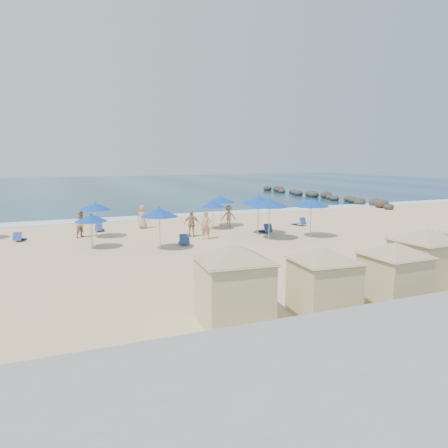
{
  "coord_description": "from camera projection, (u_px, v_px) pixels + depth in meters",
  "views": [
    {
      "loc": [
        -8.62,
        -21.29,
        5.28
      ],
      "look_at": [
        1.72,
        3.0,
        1.16
      ],
      "focal_mm": 35.0,
      "sensor_mm": 36.0,
      "label": 1
    }
  ],
  "objects": [
    {
      "name": "beachgoer_2",
      "position": [
        192.0,
        224.0,
        28.66
      ],
      "size": [
        1.11,
        0.84,
        1.75
      ],
      "primitive_type": "imported",
      "rotation": [
        0.0,
        0.0,
        2.68
      ],
      "color": "tan",
      "rests_on": "ground"
    },
    {
      "name": "rock_jetty",
      "position": [
        318.0,
        195.0,
        55.37
      ],
      "size": [
        2.56,
        26.66,
        0.96
      ],
      "color": "#282422",
      "rests_on": "ground"
    },
    {
      "name": "beachgoer_5",
      "position": [
        206.0,
        225.0,
        27.81
      ],
      "size": [
        0.78,
        0.73,
        1.79
      ],
      "primitive_type": "imported",
      "rotation": [
        0.0,
        0.0,
        5.66
      ],
      "color": "tan",
      "rests_on": "ground"
    },
    {
      "name": "umbrella_5",
      "position": [
        92.0,
        218.0,
        24.88
      ],
      "size": [
        1.81,
        1.81,
        2.06
      ],
      "color": "#A5A8AD",
      "rests_on": "ground"
    },
    {
      "name": "seawall",
      "position": [
        415.0,
        339.0,
        11.13
      ],
      "size": [
        160.0,
        6.1,
        1.22
      ],
      "color": "gray",
      "rests_on": "ground"
    },
    {
      "name": "beach_chair_1",
      "position": [
        19.0,
        238.0,
        27.26
      ],
      "size": [
        0.82,
        1.24,
        0.63
      ],
      "color": "navy",
      "rests_on": "ground"
    },
    {
      "name": "beachgoer_3",
      "position": [
        229.0,
        216.0,
        32.69
      ],
      "size": [
        1.22,
        1.04,
        1.63
      ],
      "primitive_type": "imported",
      "rotation": [
        0.0,
        0.0,
        2.64
      ],
      "color": "tan",
      "rests_on": "ground"
    },
    {
      "name": "umbrella_11",
      "position": [
        311.0,
        203.0,
        28.19
      ],
      "size": [
        2.33,
        2.33,
        2.65
      ],
      "color": "#A5A8AD",
      "rests_on": "ground"
    },
    {
      "name": "cabana_0",
      "position": [
        234.0,
        274.0,
        13.64
      ],
      "size": [
        4.49,
        4.49,
        2.83
      ],
      "color": "#CBBA8B",
      "rests_on": "ground"
    },
    {
      "name": "umbrella_4",
      "position": [
        95.0,
        206.0,
        28.08
      ],
      "size": [
        2.09,
        2.09,
        2.38
      ],
      "color": "#A5A8AD",
      "rests_on": "ground"
    },
    {
      "name": "cabana_1",
      "position": [
        324.0,
        272.0,
        14.43
      ],
      "size": [
        4.07,
        4.07,
        2.56
      ],
      "color": "#CBBA8B",
      "rests_on": "ground"
    },
    {
      "name": "umbrella_8",
      "position": [
        269.0,
        203.0,
        27.4
      ],
      "size": [
        2.4,
        2.4,
        2.73
      ],
      "color": "#A5A8AD",
      "rests_on": "ground"
    },
    {
      "name": "beach_chair_2",
      "position": [
        99.0,
        229.0,
        30.77
      ],
      "size": [
        0.78,
        1.21,
        0.62
      ],
      "color": "navy",
      "rests_on": "ground"
    },
    {
      "name": "umbrella_7",
      "position": [
        213.0,
        204.0,
        31.37
      ],
      "size": [
        1.86,
        1.86,
        2.12
      ],
      "color": "#A5A8AD",
      "rests_on": "ground"
    },
    {
      "name": "beach_chair_3",
      "position": [
        184.0,
        241.0,
        26.11
      ],
      "size": [
        0.88,
        1.43,
        0.73
      ],
      "color": "navy",
      "rests_on": "ground"
    },
    {
      "name": "umbrella_6",
      "position": [
        159.0,
        212.0,
        24.47
      ],
      "size": [
        2.17,
        2.17,
        2.47
      ],
      "color": "#A5A8AD",
      "rests_on": "ground"
    },
    {
      "name": "cabana_2",
      "position": [
        394.0,
        266.0,
        15.28
      ],
      "size": [
        4.05,
        4.05,
        2.54
      ],
      "color": "#CBBA8B",
      "rests_on": "ground"
    },
    {
      "name": "ocean",
      "position": [
        94.0,
        187.0,
        73.5
      ],
      "size": [
        160.0,
        80.0,
        0.06
      ],
      "primitive_type": "cube",
      "color": "#0D2D4C",
      "rests_on": "ground"
    },
    {
      "name": "surf_line",
      "position": [
        149.0,
        217.0,
        37.59
      ],
      "size": [
        160.0,
        2.5,
        0.08
      ],
      "primitive_type": "cube",
      "color": "white",
      "rests_on": "ground"
    },
    {
      "name": "trash_bin",
      "position": [
        371.0,
        260.0,
        20.6
      ],
      "size": [
        0.94,
        0.94,
        0.81
      ],
      "primitive_type": "cube",
      "rotation": [
        0.0,
        0.0,
        -0.18
      ],
      "color": "black",
      "rests_on": "ground"
    },
    {
      "name": "beach_chair_5",
      "position": [
        300.0,
        223.0,
        33.42
      ],
      "size": [
        0.84,
        1.3,
        0.66
      ],
      "color": "navy",
      "rests_on": "ground"
    },
    {
      "name": "ground",
      "position": [
        216.0,
        255.0,
        23.5
      ],
      "size": [
        160.0,
        160.0,
        0.0
      ],
      "primitive_type": "plane",
      "color": "#DEBA8D",
      "rests_on": "ground"
    },
    {
      "name": "umbrella_9",
      "position": [
        221.0,
        199.0,
        32.67
      ],
      "size": [
        2.1,
        2.1,
        2.38
      ],
      "color": "#A5A8AD",
      "rests_on": "ground"
    },
    {
      "name": "beachgoer_1",
      "position": [
        82.0,
        224.0,
        28.45
      ],
      "size": [
        1.07,
        1.02,
        1.74
      ],
      "primitive_type": "imported",
      "rotation": [
        0.0,
        0.0,
        0.6
      ],
      "color": "tan",
      "rests_on": "ground"
    },
    {
      "name": "cabana_3",
      "position": [
        425.0,
        252.0,
        17.03
      ],
      "size": [
        4.4,
        4.4,
        2.76
      ],
      "color": "#CBBA8B",
      "rests_on": "ground"
    },
    {
      "name": "umbrella_3",
      "position": [
        90.0,
        218.0,
        24.72
      ],
      "size": [
        1.8,
        1.8,
        2.05
      ],
      "color": "#A5A8AD",
      "rests_on": "ground"
    },
    {
      "name": "umbrella_10",
      "position": [
        258.0,
        200.0,
        29.31
      ],
      "size": [
        2.41,
        2.41,
        2.74
      ],
      "color": "#A5A8AD",
      "rests_on": "ground"
    },
    {
      "name": "beachgoer_4",
      "position": [
        143.0,
        217.0,
        31.99
      ],
      "size": [
        1.01,
        0.9,
        1.74
      ],
      "primitive_type": "imported",
      "rotation": [
        0.0,
        0.0,
        2.62
      ],
      "color": "tan",
      "rests_on": "ground"
    },
    {
      "name": "beach_chair_4",
      "position": [
        266.0,
        229.0,
        30.2
      ],
      "size": [
        0.58,
        1.27,
        0.7
      ],
      "color": "navy",
      "rests_on": "ground"
    }
  ]
}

